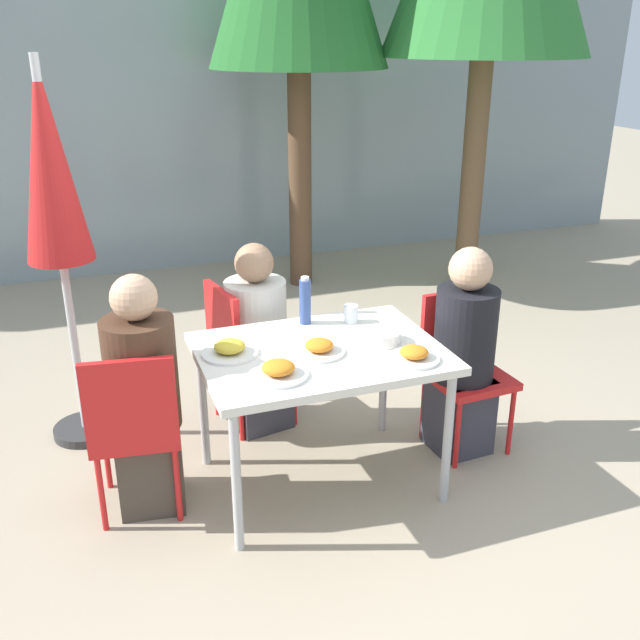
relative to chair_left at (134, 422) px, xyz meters
name	(u,v)px	position (x,y,z in m)	size (l,w,h in m)	color
ground_plane	(320,481)	(0.88, -0.04, -0.50)	(24.00, 24.00, 0.00)	tan
building_facade	(173,107)	(0.88, 3.93, 1.00)	(10.00, 0.20, 3.00)	#89999E
dining_table	(320,362)	(0.88, -0.04, 0.18)	(1.15, 0.85, 0.74)	silver
chair_left	(134,422)	(0.00, 0.00, 0.00)	(0.45, 0.45, 0.85)	red
person_left	(144,401)	(0.06, 0.07, 0.06)	(0.33, 0.33, 1.17)	#473D33
chair_right	(462,359)	(1.75, 0.09, 0.00)	(0.42, 0.42, 0.85)	red
person_right	(463,357)	(1.71, 0.01, 0.05)	(0.32, 0.32, 1.15)	#383842
chair_far	(240,346)	(0.66, 0.67, 0.00)	(0.47, 0.47, 0.85)	red
person_far	(257,343)	(0.75, 0.63, 0.02)	(0.36, 0.36, 1.09)	#383842
closed_umbrella	(51,180)	(-0.22, 0.86, 0.96)	(0.36, 0.36, 2.05)	#333333
plate_0	(319,348)	(0.87, -0.08, 0.27)	(0.24, 0.24, 0.07)	white
plate_1	(414,355)	(1.25, -0.30, 0.27)	(0.24, 0.24, 0.07)	white
plate_2	(278,371)	(0.62, -0.25, 0.27)	(0.26, 0.26, 0.07)	white
plate_3	(230,349)	(0.47, 0.04, 0.27)	(0.27, 0.27, 0.07)	white
bottle	(305,301)	(0.92, 0.29, 0.37)	(0.06, 0.06, 0.25)	#334C8E
drinking_cup	(351,314)	(1.15, 0.23, 0.29)	(0.07, 0.07, 0.09)	white
salad_bowl	(381,337)	(1.19, -0.07, 0.28)	(0.19, 0.19, 0.06)	white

